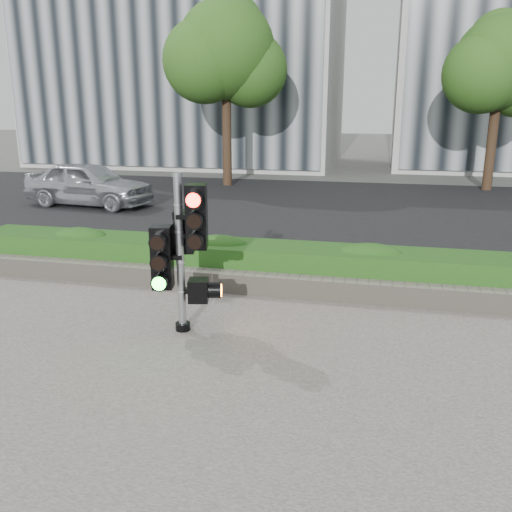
# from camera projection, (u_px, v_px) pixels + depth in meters

# --- Properties ---
(ground) EXTENTS (120.00, 120.00, 0.00)m
(ground) POSITION_uv_depth(u_px,v_px,m) (250.00, 342.00, 7.35)
(ground) COLOR #51514C
(ground) RESTS_ON ground
(sidewalk) EXTENTS (16.00, 11.00, 0.03)m
(sidewalk) POSITION_uv_depth(u_px,v_px,m) (186.00, 451.00, 5.00)
(sidewalk) COLOR #9E9389
(sidewalk) RESTS_ON ground
(road) EXTENTS (60.00, 13.00, 0.02)m
(road) POSITION_uv_depth(u_px,v_px,m) (327.00, 210.00, 16.73)
(road) COLOR black
(road) RESTS_ON ground
(curb) EXTENTS (60.00, 0.25, 0.12)m
(curb) POSITION_uv_depth(u_px,v_px,m) (290.00, 272.00, 10.29)
(curb) COLOR gray
(curb) RESTS_ON ground
(stone_wall) EXTENTS (12.00, 0.32, 0.34)m
(stone_wall) POSITION_uv_depth(u_px,v_px,m) (277.00, 285.00, 9.08)
(stone_wall) COLOR gray
(stone_wall) RESTS_ON sidewalk
(hedge) EXTENTS (12.00, 1.00, 0.68)m
(hedge) POSITION_uv_depth(u_px,v_px,m) (284.00, 265.00, 9.65)
(hedge) COLOR #478D2B
(hedge) RESTS_ON sidewalk
(building_left) EXTENTS (16.00, 9.00, 15.00)m
(building_left) POSITION_uv_depth(u_px,v_px,m) (189.00, 21.00, 28.91)
(building_left) COLOR #B7B7B2
(building_left) RESTS_ON ground
(tree_left) EXTENTS (4.61, 4.03, 7.34)m
(tree_left) POSITION_uv_depth(u_px,v_px,m) (226.00, 53.00, 20.66)
(tree_left) COLOR black
(tree_left) RESTS_ON ground
(tree_right) EXTENTS (4.10, 3.58, 6.53)m
(tree_right) POSITION_uv_depth(u_px,v_px,m) (500.00, 67.00, 19.55)
(tree_right) COLOR black
(tree_right) RESTS_ON ground
(traffic_signal) EXTENTS (0.80, 0.66, 2.22)m
(traffic_signal) POSITION_uv_depth(u_px,v_px,m) (182.00, 245.00, 7.39)
(traffic_signal) COLOR black
(traffic_signal) RESTS_ON sidewalk
(car_silver) EXTENTS (4.31, 2.15, 1.41)m
(car_silver) POSITION_uv_depth(u_px,v_px,m) (89.00, 184.00, 17.15)
(car_silver) COLOR silver
(car_silver) RESTS_ON road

